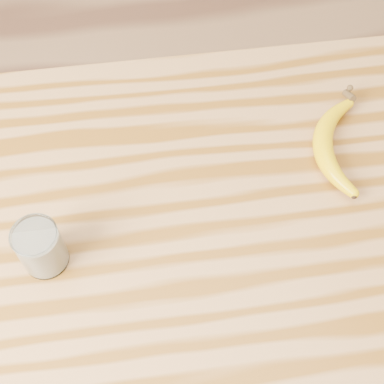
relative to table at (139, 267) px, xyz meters
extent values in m
plane|color=#946B45|center=(0.00, 0.00, -0.77)|extent=(4.00, 4.00, 0.00)
cube|color=#A77440|center=(0.00, 0.00, 0.11)|extent=(1.20, 0.80, 0.04)
cylinder|color=brown|center=(0.54, 0.34, -0.34)|extent=(0.06, 0.06, 0.86)
cylinder|color=white|center=(-0.14, -0.02, 0.17)|extent=(0.07, 0.07, 0.09)
torus|color=white|center=(-0.14, -0.02, 0.22)|extent=(0.07, 0.07, 0.00)
cylinder|color=#F3E8C8|center=(-0.14, -0.02, 0.17)|extent=(0.07, 0.07, 0.08)
camera|label=1|loc=(0.04, -0.41, 0.92)|focal=50.00mm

